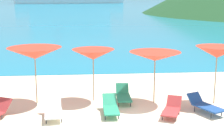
% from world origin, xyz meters
% --- Properties ---
extents(ground_plane, '(50.00, 100.00, 0.30)m').
position_xyz_m(ground_plane, '(0.00, 10.00, -0.15)').
color(ground_plane, beige).
extents(ocean_water, '(650.00, 440.00, 0.02)m').
position_xyz_m(ocean_water, '(0.00, 228.05, 0.01)').
color(ocean_water, teal).
rests_on(ocean_water, ground_plane).
extents(umbrella_1, '(2.29, 2.29, 2.32)m').
position_xyz_m(umbrella_1, '(-3.60, 3.03, 2.08)').
color(umbrella_1, '#9E7F59').
rests_on(umbrella_1, ground_plane).
extents(umbrella_2, '(1.85, 1.85, 2.19)m').
position_xyz_m(umbrella_2, '(-1.26, 3.18, 1.97)').
color(umbrella_2, '#9E7F59').
rests_on(umbrella_2, ground_plane).
extents(umbrella_3, '(2.08, 2.08, 2.13)m').
position_xyz_m(umbrella_3, '(1.20, 2.68, 1.94)').
color(umbrella_3, '#9E7F59').
rests_on(umbrella_3, ground_plane).
extents(umbrella_4, '(1.75, 1.75, 2.35)m').
position_xyz_m(umbrella_4, '(3.65, 2.39, 2.12)').
color(umbrella_4, '#9E7F59').
rests_on(umbrella_4, ground_plane).
extents(lounge_chair_1, '(0.59, 1.48, 0.66)m').
position_xyz_m(lounge_chair_1, '(-0.05, 2.84, 0.30)').
color(lounge_chair_1, '#268C66').
rests_on(lounge_chair_1, ground_plane).
extents(lounge_chair_5, '(1.08, 1.51, 0.61)m').
position_xyz_m(lounge_chair_5, '(1.53, 1.05, 0.27)').
color(lounge_chair_5, '#A53333').
rests_on(lounge_chair_5, ground_plane).
extents(lounge_chair_6, '(1.19, 1.65, 0.62)m').
position_xyz_m(lounge_chair_6, '(2.87, 1.30, 0.30)').
color(lounge_chair_6, '#1E478C').
rests_on(lounge_chair_6, ground_plane).
extents(lounge_chair_7, '(0.74, 1.46, 0.72)m').
position_xyz_m(lounge_chair_7, '(-2.78, 1.24, 0.30)').
color(lounge_chair_7, white).
rests_on(lounge_chair_7, ground_plane).
extents(lounge_chair_8, '(0.56, 1.57, 0.59)m').
position_xyz_m(lounge_chair_8, '(-0.69, 1.46, 0.28)').
color(lounge_chair_8, '#268C66').
rests_on(lounge_chair_8, ground_plane).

